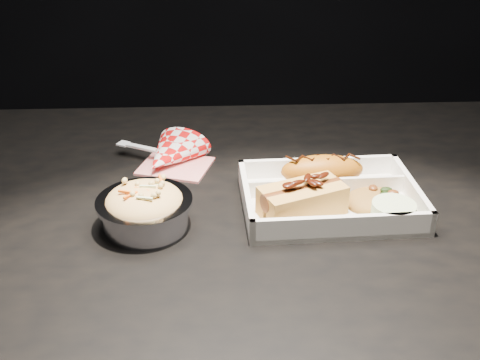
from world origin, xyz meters
The scene contains 8 objects.
dining_table centered at (0.00, 0.00, 0.66)m, with size 1.20×0.80×0.75m.
food_tray centered at (0.08, -0.01, 0.76)m, with size 0.26×0.19×0.04m.
fried_pastry centered at (0.07, 0.04, 0.78)m, with size 0.13×0.05×0.05m, color #AD5E11.
hotdog centered at (0.03, -0.04, 0.78)m, with size 0.13×0.10×0.06m.
fried_rice_mound centered at (0.14, -0.02, 0.77)m, with size 0.09×0.07×0.03m, color #AD7632.
cupcake_liner centered at (0.15, -0.07, 0.77)m, with size 0.06×0.06×0.03m, color beige.
foil_coleslaw_cup centered at (-0.19, -0.05, 0.78)m, with size 0.13×0.13×0.07m.
napkin_fork centered at (-0.16, 0.14, 0.77)m, with size 0.17×0.14×0.10m.
Camera 1 is at (-0.09, -0.76, 1.20)m, focal length 45.00 mm.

